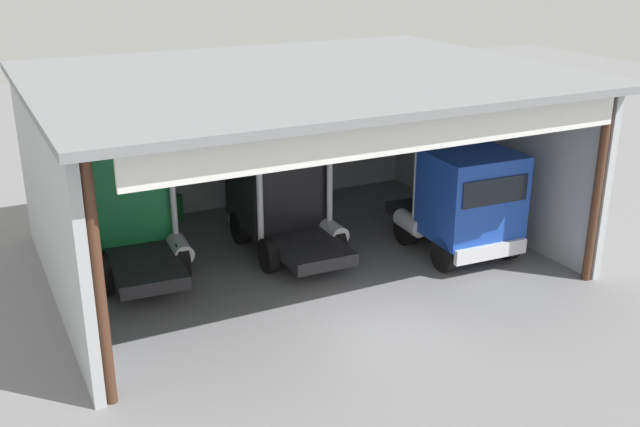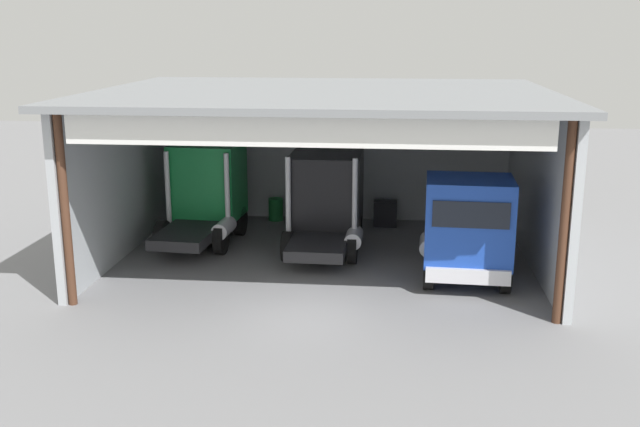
% 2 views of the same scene
% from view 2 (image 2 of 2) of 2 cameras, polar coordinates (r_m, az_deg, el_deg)
% --- Properties ---
extents(ground_plane, '(80.00, 80.00, 0.00)m').
position_cam_2_polar(ground_plane, '(20.07, -1.07, -7.88)').
color(ground_plane, slate).
rests_on(ground_plane, ground).
extents(workshop_shed, '(14.36, 11.51, 5.64)m').
position_cam_2_polar(workshop_shed, '(25.02, 0.57, 5.85)').
color(workshop_shed, '#ADB2B7').
rests_on(workshop_shed, ground).
extents(truck_green_yard_outside, '(2.67, 5.11, 3.49)m').
position_cam_2_polar(truck_green_yard_outside, '(26.89, -8.86, 1.68)').
color(truck_green_yard_outside, '#197F3D').
rests_on(truck_green_yard_outside, ground).
extents(truck_black_center_right_bay, '(2.65, 5.11, 3.44)m').
position_cam_2_polar(truck_black_center_right_bay, '(25.49, 0.44, 1.10)').
color(truck_black_center_right_bay, black).
rests_on(truck_black_center_right_bay, ground).
extents(truck_blue_right_bay, '(2.74, 4.67, 3.30)m').
position_cam_2_polar(truck_blue_right_bay, '(22.45, 11.31, -1.10)').
color(truck_blue_right_bay, '#1E47B7').
rests_on(truck_blue_right_bay, ground).
extents(oil_drum, '(0.58, 0.58, 0.89)m').
position_cam_2_polar(oil_drum, '(29.65, -3.45, 0.33)').
color(oil_drum, '#197233').
rests_on(oil_drum, ground).
extents(tool_cart, '(0.90, 0.60, 1.00)m').
position_cam_2_polar(tool_cart, '(28.82, 5.09, 0.00)').
color(tool_cart, black).
rests_on(tool_cart, ground).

